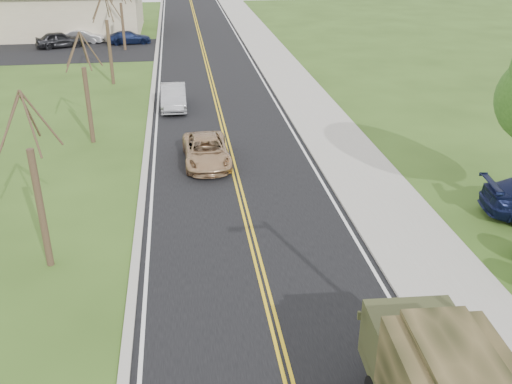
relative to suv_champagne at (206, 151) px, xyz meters
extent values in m
cube|color=black|center=(1.22, 21.74, -0.63)|extent=(8.00, 120.00, 0.01)
cube|color=#9E998E|center=(5.37, 21.74, -0.58)|extent=(0.30, 120.00, 0.12)
cube|color=#9E998E|center=(7.12, 21.74, -0.59)|extent=(3.20, 120.00, 0.10)
cube|color=#9E998E|center=(-2.93, 21.74, -0.59)|extent=(0.30, 120.00, 0.10)
cylinder|color=#38281C|center=(-5.78, -8.26, 1.46)|extent=(0.24, 0.24, 4.20)
cylinder|color=#38281C|center=(-5.30, -8.13, 4.49)|extent=(1.01, 0.33, 1.90)
cylinder|color=#38281C|center=(-5.74, -7.65, 4.41)|extent=(0.13, 1.29, 1.74)
cylinder|color=#38281C|center=(-6.24, -8.09, 4.49)|extent=(0.98, 0.43, 1.90)
cylinder|color=#38281C|center=(-6.17, -8.74, 4.41)|extent=(0.79, 1.05, 1.77)
cylinder|color=#38281C|center=(-5.51, -8.68, 4.49)|extent=(0.58, 0.90, 1.90)
cylinder|color=#38281C|center=(-5.78, 3.74, 1.34)|extent=(0.24, 0.24, 3.96)
cylinder|color=#38281C|center=(-5.33, 3.86, 4.20)|extent=(0.96, 0.32, 1.79)
cylinder|color=#38281C|center=(-5.75, 4.32, 4.12)|extent=(0.12, 1.22, 1.65)
cylinder|color=#38281C|center=(-6.21, 3.90, 4.20)|extent=(0.93, 0.41, 1.79)
cylinder|color=#38281C|center=(-6.14, 3.29, 4.12)|extent=(0.75, 0.99, 1.67)
cylinder|color=#38281C|center=(-5.52, 3.35, 4.20)|extent=(0.55, 0.85, 1.80)
cylinder|color=#38281C|center=(-5.78, 15.74, 1.58)|extent=(0.24, 0.24, 4.44)
cylinder|color=#38281C|center=(-5.27, 15.87, 4.78)|extent=(1.07, 0.35, 2.00)
cylinder|color=#38281C|center=(-5.74, 16.39, 4.70)|extent=(0.13, 1.36, 1.84)
cylinder|color=#38281C|center=(-6.26, 15.92, 4.78)|extent=(1.03, 0.46, 2.00)
cylinder|color=#38281C|center=(-6.19, 15.23, 4.70)|extent=(0.83, 1.10, 1.87)
cylinder|color=#38281C|center=(-5.49, 15.30, 4.78)|extent=(0.61, 0.95, 2.01)
cylinder|color=#38281C|center=(-5.78, 27.74, 1.40)|extent=(0.24, 0.24, 4.08)
cube|color=tan|center=(-14.78, 37.74, 1.46)|extent=(20.00, 12.00, 4.20)
cube|color=black|center=(-8.78, 27.74, -0.63)|extent=(18.00, 10.00, 0.02)
cube|color=#373B20|center=(4.02, -15.54, 1.05)|extent=(2.21, 1.79, 1.24)
cube|color=black|center=(4.06, -14.74, 1.23)|extent=(1.96, 0.17, 0.62)
imported|color=tan|center=(0.00, 0.00, 0.00)|extent=(2.25, 4.64, 1.27)
imported|color=#A5A5AA|center=(-1.50, 9.29, 0.08)|extent=(1.53, 4.33, 1.43)
imported|color=black|center=(-11.73, 29.63, 0.09)|extent=(4.59, 3.01, 1.45)
imported|color=silver|center=(-9.84, 31.74, -0.03)|extent=(3.86, 2.05, 1.21)
imported|color=#0F1838|center=(-5.58, 30.60, -0.04)|extent=(4.24, 2.09, 1.19)
camera|label=1|loc=(-1.08, -25.47, 9.92)|focal=40.00mm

